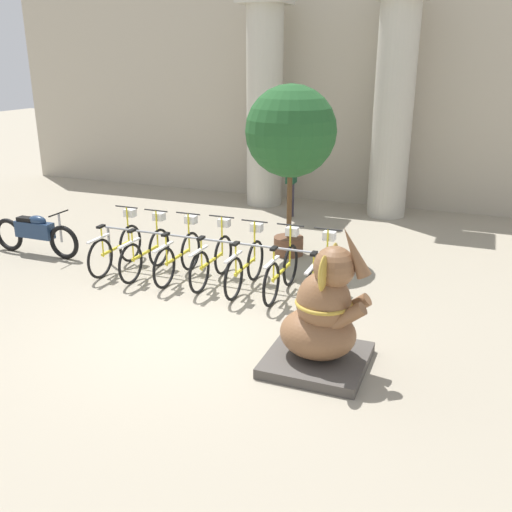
{
  "coord_description": "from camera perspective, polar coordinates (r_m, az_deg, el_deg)",
  "views": [
    {
      "loc": [
        3.74,
        -6.57,
        3.75
      ],
      "look_at": [
        0.83,
        0.78,
        1.0
      ],
      "focal_mm": 40.0,
      "sensor_mm": 36.0,
      "label": 1
    }
  ],
  "objects": [
    {
      "name": "elephant_statue",
      "position": [
        7.24,
        6.65,
        -6.35
      ],
      "size": [
        1.26,
        1.26,
        1.92
      ],
      "color": "#4C4742",
      "rests_on": "ground_plane"
    },
    {
      "name": "bicycle_4",
      "position": [
        9.67,
        -1.05,
        -0.91
      ],
      "size": [
        0.48,
        1.68,
        1.11
      ],
      "color": "black",
      "rests_on": "ground_plane"
    },
    {
      "name": "bicycle_5",
      "position": [
        9.45,
        2.61,
        -1.42
      ],
      "size": [
        0.48,
        1.68,
        1.11
      ],
      "color": "black",
      "rests_on": "ground_plane"
    },
    {
      "name": "ground_plane",
      "position": [
        8.44,
        -7.25,
        -7.37
      ],
      "size": [
        60.0,
        60.0,
        0.0
      ],
      "primitive_type": "plane",
      "color": "#9E937F"
    },
    {
      "name": "bicycle_6",
      "position": [
        9.26,
        6.41,
        -1.96
      ],
      "size": [
        0.48,
        1.68,
        1.11
      ],
      "color": "black",
      "rests_on": "ground_plane"
    },
    {
      "name": "person_pedestrian",
      "position": [
        14.05,
        3.55,
        8.1
      ],
      "size": [
        0.23,
        0.47,
        1.75
      ],
      "color": "#383342",
      "rests_on": "ground_plane"
    },
    {
      "name": "bicycle_0",
      "position": [
        10.92,
        -13.76,
        0.9
      ],
      "size": [
        0.48,
        1.68,
        1.11
      ],
      "color": "black",
      "rests_on": "ground_plane"
    },
    {
      "name": "building_facade",
      "position": [
        15.64,
        8.1,
        16.25
      ],
      "size": [
        20.0,
        0.2,
        6.0
      ],
      "color": "#B2A893",
      "rests_on": "ground_plane"
    },
    {
      "name": "bicycle_3",
      "position": [
        9.98,
        -4.37,
        -0.32
      ],
      "size": [
        0.48,
        1.68,
        1.11
      ],
      "color": "black",
      "rests_on": "ground_plane"
    },
    {
      "name": "column_left",
      "position": [
        15.2,
        0.87,
        14.92
      ],
      "size": [
        1.17,
        1.17,
        5.16
      ],
      "color": "#BCB7A8",
      "rests_on": "ground_plane"
    },
    {
      "name": "bicycle_1",
      "position": [
        10.54,
        -10.93,
        0.46
      ],
      "size": [
        0.48,
        1.68,
        1.11
      ],
      "color": "black",
      "rests_on": "ground_plane"
    },
    {
      "name": "motorcycle",
      "position": [
        12.18,
        -21.19,
        2.17
      ],
      "size": [
        2.07,
        0.55,
        0.94
      ],
      "color": "black",
      "rests_on": "ground_plane"
    },
    {
      "name": "bicycle_2",
      "position": [
        10.24,
        -7.74,
        0.08
      ],
      "size": [
        0.48,
        1.68,
        1.11
      ],
      "color": "black",
      "rests_on": "ground_plane"
    },
    {
      "name": "column_right",
      "position": [
        14.37,
        13.58,
        14.17
      ],
      "size": [
        1.17,
        1.17,
        5.16
      ],
      "color": "#BCB7A8",
      "rests_on": "ground_plane"
    },
    {
      "name": "potted_tree",
      "position": [
        11.01,
        3.49,
        12.06
      ],
      "size": [
        1.74,
        1.74,
        3.32
      ],
      "color": "brown",
      "rests_on": "ground_plane"
    },
    {
      "name": "bike_rack",
      "position": [
        9.99,
        -4.19,
        0.87
      ],
      "size": [
        4.52,
        0.05,
        0.77
      ],
      "color": "gray",
      "rests_on": "ground_plane"
    }
  ]
}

